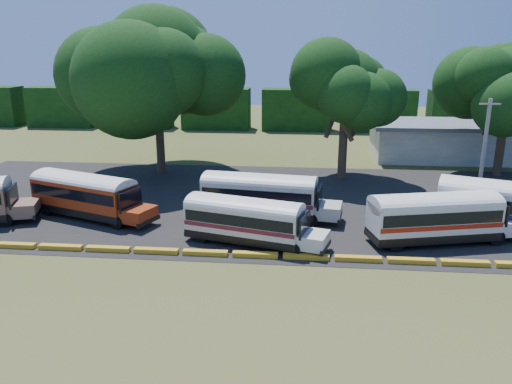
# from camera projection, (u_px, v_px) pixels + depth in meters

# --- Properties ---
(ground) EXTENTS (160.00, 160.00, 0.00)m
(ground) POSITION_uv_depth(u_px,v_px,m) (280.00, 265.00, 28.43)
(ground) COLOR #314918
(ground) RESTS_ON ground
(asphalt_strip) EXTENTS (64.00, 24.00, 0.02)m
(asphalt_strip) POSITION_uv_depth(u_px,v_px,m) (300.00, 203.00, 39.79)
(asphalt_strip) COLOR black
(asphalt_strip) RESTS_ON ground
(curb) EXTENTS (53.70, 0.45, 0.30)m
(curb) POSITION_uv_depth(u_px,v_px,m) (281.00, 256.00, 29.34)
(curb) COLOR orange
(curb) RESTS_ON ground
(terminal_building) EXTENTS (19.00, 9.00, 4.00)m
(terminal_building) POSITION_uv_depth(u_px,v_px,m) (457.00, 140.00, 54.84)
(terminal_building) COLOR silver
(terminal_building) RESTS_ON ground
(treeline_backdrop) EXTENTS (130.00, 4.00, 6.00)m
(treeline_backdrop) POSITION_uv_depth(u_px,v_px,m) (297.00, 110.00, 73.43)
(treeline_backdrop) COLOR black
(treeline_backdrop) RESTS_ON ground
(bus_red) EXTENTS (10.06, 5.72, 3.24)m
(bus_red) POSITION_uv_depth(u_px,v_px,m) (86.00, 193.00, 35.92)
(bus_red) COLOR black
(bus_red) RESTS_ON ground
(bus_cream_west) EXTENTS (9.30, 4.56, 2.97)m
(bus_cream_west) POSITION_uv_depth(u_px,v_px,m) (247.00, 218.00, 31.11)
(bus_cream_west) COLOR black
(bus_cream_west) RESTS_ON ground
(bus_cream_east) EXTENTS (10.22, 3.79, 3.28)m
(bus_cream_east) POSITION_uv_depth(u_px,v_px,m) (262.00, 194.00, 35.71)
(bus_cream_east) COLOR black
(bus_cream_east) RESTS_ON ground
(bus_white_red) EXTENTS (10.14, 4.75, 3.24)m
(bus_white_red) POSITION_uv_depth(u_px,v_px,m) (437.00, 215.00, 31.23)
(bus_white_red) COLOR black
(bus_white_red) RESTS_ON ground
(tree_west) EXTENTS (13.38, 13.38, 15.72)m
(tree_west) POSITION_uv_depth(u_px,v_px,m) (156.00, 60.00, 46.02)
(tree_west) COLOR #382B1C
(tree_west) RESTS_ON ground
(tree_center) EXTENTS (8.66, 8.66, 11.85)m
(tree_center) POSITION_uv_depth(u_px,v_px,m) (346.00, 85.00, 44.65)
(tree_center) COLOR #382B1C
(tree_center) RESTS_ON ground
(tree_east) EXTENTS (8.85, 8.85, 12.01)m
(tree_east) POSITION_uv_depth(u_px,v_px,m) (509.00, 83.00, 45.76)
(tree_east) COLOR #382B1C
(tree_east) RESTS_ON ground
(utility_pole) EXTENTS (1.60, 0.30, 8.16)m
(utility_pole) POSITION_uv_depth(u_px,v_px,m) (484.00, 150.00, 39.20)
(utility_pole) COLOR gray
(utility_pole) RESTS_ON ground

